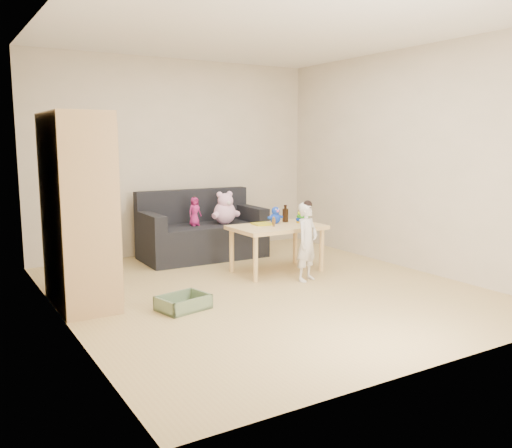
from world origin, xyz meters
TOP-DOWN VIEW (x-y plane):
  - room at (0.00, 0.00)m, footprint 4.50×4.50m
  - wardrobe at (-1.74, 0.46)m, footprint 0.50×0.99m
  - sofa at (0.11, 1.70)m, footprint 1.59×0.81m
  - play_table at (0.53, 0.57)m, footprint 1.06×0.68m
  - storage_bin at (-0.99, -0.19)m, footprint 0.50×0.42m
  - toddler at (0.59, 0.06)m, footprint 0.37×0.31m
  - pink_bear at (0.39, 1.62)m, footprint 0.39×0.36m
  - doll at (-0.02, 1.66)m, footprint 0.21×0.16m
  - ring_stacker at (0.92, 0.59)m, footprint 0.18×0.18m
  - brown_bottle at (0.76, 0.75)m, footprint 0.07×0.07m
  - blue_plush at (0.59, 0.71)m, footprint 0.18×0.14m
  - wooden_figure at (0.45, 0.52)m, footprint 0.05×0.05m
  - yellow_book at (0.42, 0.71)m, footprint 0.23×0.23m

SIDE VIEW (x-z plane):
  - storage_bin at x=-0.99m, z-range 0.00..0.13m
  - sofa at x=0.11m, z-range 0.00..0.44m
  - play_table at x=0.53m, z-range 0.00..0.55m
  - toddler at x=0.59m, z-range 0.00..0.84m
  - yellow_book at x=0.42m, z-range 0.55..0.57m
  - wooden_figure at x=0.45m, z-range 0.55..0.67m
  - pink_bear at x=0.39m, z-range 0.44..0.80m
  - doll at x=-0.02m, z-range 0.44..0.80m
  - ring_stacker at x=0.92m, z-range 0.53..0.73m
  - brown_bottle at x=0.76m, z-range 0.54..0.74m
  - blue_plush at x=0.59m, z-range 0.55..0.76m
  - wardrobe at x=-1.74m, z-range 0.00..1.78m
  - room at x=0.00m, z-range -0.95..3.55m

